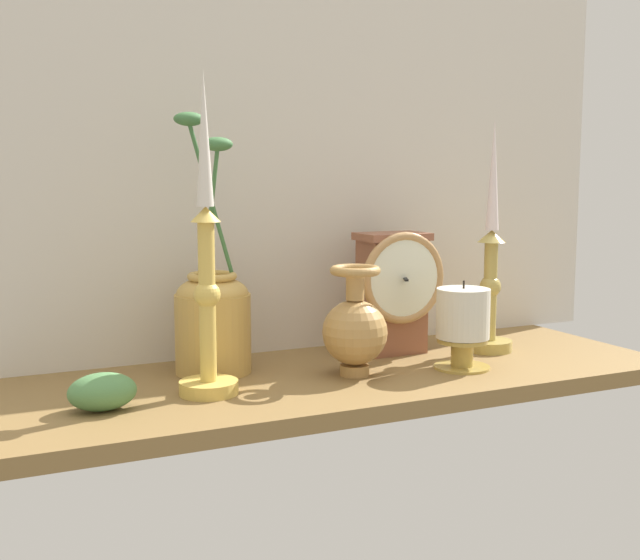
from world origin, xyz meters
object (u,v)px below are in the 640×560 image
Objects in this scene: mantel_clock at (394,289)px; candlestick_tall_center at (491,273)px; pillar_candle_front at (463,323)px; candlestick_tall_left at (207,282)px; brass_vase_bulbous at (353,328)px; brass_vase_jar at (213,316)px.

candlestick_tall_center is at bearing -18.73° from mantel_clock.
candlestick_tall_left is at bearing 176.21° from pillar_candle_front.
mantel_clock is 1.50× the size of pillar_candle_front.
candlestick_tall_left reaches higher than candlestick_tall_center.
pillar_candle_front is at bearing -3.79° from candlestick_tall_left.
brass_vase_bulbous reaches higher than pillar_candle_front.
mantel_clock is at bearing 38.54° from brass_vase_bulbous.
brass_vase_jar reaches higher than brass_vase_bulbous.
brass_vase_bulbous is (21.98, 0.60, -8.08)cm from candlestick_tall_left.
pillar_candle_front is (39.01, -2.58, -8.17)cm from candlestick_tall_left.
mantel_clock is 0.53× the size of candlestick_tall_center.
brass_vase_jar is 37.43cm from pillar_candle_front.
brass_vase_jar is at bearing 149.40° from brass_vase_bulbous.
candlestick_tall_left is 23.43cm from brass_vase_bulbous.
mantel_clock is 16.31cm from candlestick_tall_center.
mantel_clock is at bearing 106.70° from pillar_candle_front.
mantel_clock reaches higher than brass_vase_bulbous.
candlestick_tall_center reaches higher than brass_vase_jar.
brass_vase_bulbous is 0.42× the size of brass_vase_jar.
candlestick_tall_center is at bearing 36.62° from pillar_candle_front.
pillar_candle_front is (17.03, -3.18, -0.08)cm from brass_vase_bulbous.
candlestick_tall_left is 1.12× the size of candlestick_tall_center.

